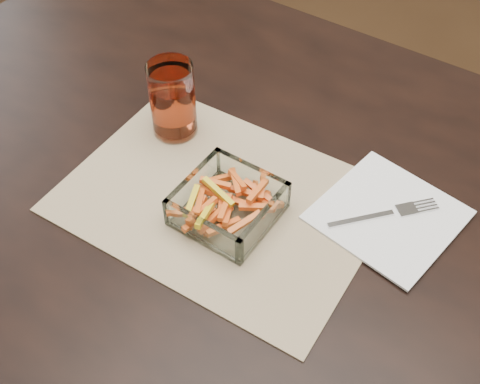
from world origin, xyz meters
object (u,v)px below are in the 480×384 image
glass_bowl (228,206)px  tumbler (173,102)px  dining_table (299,241)px  fork (387,214)px

glass_bowl → tumbler: tumbler is taller
glass_bowl → tumbler: bearing=150.1°
dining_table → tumbler: 0.30m
glass_bowl → fork: bearing=33.8°
dining_table → tumbler: size_ratio=12.61×
tumbler → fork: size_ratio=0.94×
tumbler → fork: bearing=4.1°
dining_table → glass_bowl: 0.16m
tumbler → glass_bowl: bearing=-29.9°
glass_bowl → tumbler: 0.21m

